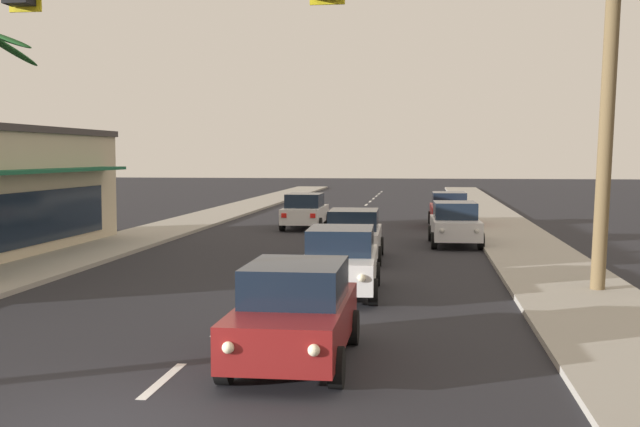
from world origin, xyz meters
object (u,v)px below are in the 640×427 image
sedan_fifth_in_queue (353,234)px  sedan_parked_mid_kerb (455,223)px  sedan_lead_at_stop_bar (295,312)px  sedan_oncoming_far (305,211)px  palm_right_second (611,20)px  sedan_parked_nearest_kerb (449,209)px  traffic_signal_mast (338,12)px  sedan_third_in_queue (341,261)px

sedan_fifth_in_queue → sedan_parked_mid_kerb: bearing=54.1°
sedan_lead_at_stop_bar → sedan_oncoming_far: (-3.46, 24.36, 0.00)m
sedan_lead_at_stop_bar → sedan_parked_mid_kerb: size_ratio=0.99×
sedan_fifth_in_queue → palm_right_second: palm_right_second is taller
sedan_lead_at_stop_bar → sedan_parked_nearest_kerb: 26.66m
sedan_lead_at_stop_bar → sedan_fifth_in_queue: same height
sedan_lead_at_stop_bar → sedan_oncoming_far: 24.60m
traffic_signal_mast → sedan_parked_mid_kerb: (2.23, 21.96, -4.33)m
sedan_parked_mid_kerb → sedan_parked_nearest_kerb: bearing=89.8°
sedan_third_in_queue → sedan_parked_mid_kerb: 12.00m
traffic_signal_mast → palm_right_second: size_ratio=1.22×
sedan_parked_nearest_kerb → palm_right_second: palm_right_second is taller
traffic_signal_mast → sedan_parked_mid_kerb: size_ratio=2.56×
traffic_signal_mast → sedan_fifth_in_queue: size_ratio=2.57×
sedan_parked_nearest_kerb → sedan_parked_mid_kerb: bearing=-90.2°
traffic_signal_mast → sedan_parked_nearest_kerb: 30.60m
sedan_third_in_queue → sedan_parked_mid_kerb: bearing=74.1°
traffic_signal_mast → sedan_oncoming_far: 28.82m
sedan_oncoming_far → sedan_parked_mid_kerb: bearing=-42.1°
sedan_oncoming_far → sedan_lead_at_stop_bar: bearing=-81.9°
sedan_third_in_queue → sedan_fifth_in_queue: size_ratio=1.00×
sedan_third_in_queue → traffic_signal_mast: bearing=-84.2°
sedan_oncoming_far → sedan_parked_mid_kerb: 9.20m
sedan_fifth_in_queue → sedan_parked_mid_kerb: same height
sedan_lead_at_stop_bar → sedan_fifth_in_queue: bearing=90.7°
sedan_third_in_queue → sedan_parked_nearest_kerb: size_ratio=1.00×
sedan_parked_nearest_kerb → palm_right_second: 20.16m
sedan_fifth_in_queue → sedan_parked_mid_kerb: size_ratio=1.00×
sedan_fifth_in_queue → sedan_lead_at_stop_bar: bearing=-89.3°
sedan_oncoming_far → palm_right_second: (10.13, -16.89, 5.96)m
sedan_oncoming_far → palm_right_second: bearing=-59.0°
sedan_oncoming_far → sedan_third_in_queue: bearing=-78.7°
sedan_oncoming_far → sedan_parked_nearest_kerb: bearing=17.0°
sedan_parked_nearest_kerb → palm_right_second: size_ratio=0.47×
sedan_third_in_queue → sedan_parked_mid_kerb: (3.28, 11.54, 0.00)m
sedan_parked_nearest_kerb → sedan_lead_at_stop_bar: bearing=-97.3°
sedan_lead_at_stop_bar → palm_right_second: palm_right_second is taller
traffic_signal_mast → sedan_parked_nearest_kerb: bearing=85.7°
sedan_third_in_queue → sedan_parked_nearest_kerb: same height
traffic_signal_mast → sedan_parked_nearest_kerb: traffic_signal_mast is taller
sedan_parked_nearest_kerb → traffic_signal_mast: bearing=-94.3°
sedan_parked_mid_kerb → sedan_fifth_in_queue: bearing=-125.9°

